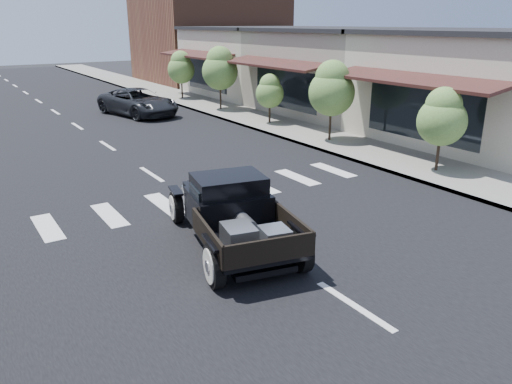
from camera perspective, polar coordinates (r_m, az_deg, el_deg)
ground at (r=11.69m, az=0.96°, el=-6.44°), size 120.00×120.00×0.00m
road at (r=24.99m, az=-18.63°, el=6.36°), size 14.00×80.00×0.02m
road_markings at (r=20.30m, az=-14.96°, el=3.96°), size 12.00×60.00×0.06m
sidewalk_right at (r=28.22m, az=-1.63°, el=8.80°), size 3.00×80.00×0.15m
storefront_near at (r=24.64m, az=26.04°, el=10.59°), size 10.00×9.00×4.50m
storefront_mid at (r=30.30m, az=11.25°, el=13.30°), size 10.00×9.00×4.50m
storefront_far at (r=37.30m, az=1.39°, el=14.62°), size 10.00×9.00×4.50m
far_building_right at (r=46.07m, az=-5.37°, el=16.91°), size 11.00×10.00×7.00m
small_tree_a at (r=18.01m, az=20.34°, el=6.55°), size 1.64×1.64×2.73m
small_tree_b at (r=21.71m, az=8.58°, el=10.12°), size 1.95×1.95×3.25m
small_tree_c at (r=25.39m, az=1.58°, el=10.53°), size 1.41×1.41×2.34m
small_tree_d at (r=29.64m, az=-4.13°, el=12.75°), size 2.06×2.06×3.44m
small_tree_e at (r=34.41m, az=-8.53°, el=13.04°), size 1.78×1.78×2.96m
hotrod_pickup at (r=11.50m, az=-2.76°, el=-2.27°), size 3.25×5.28×1.70m
second_car at (r=29.11m, az=-13.33°, el=9.94°), size 3.58×5.72×1.47m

